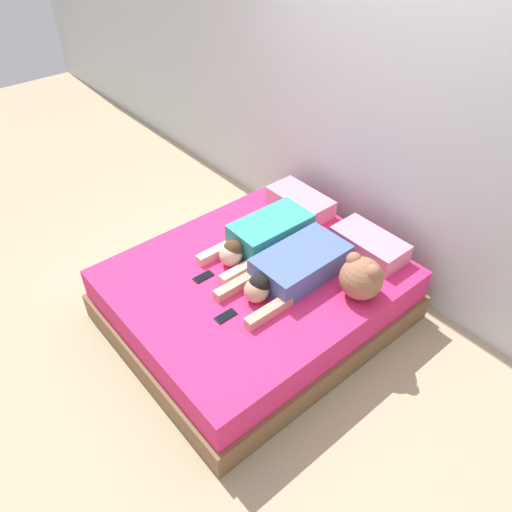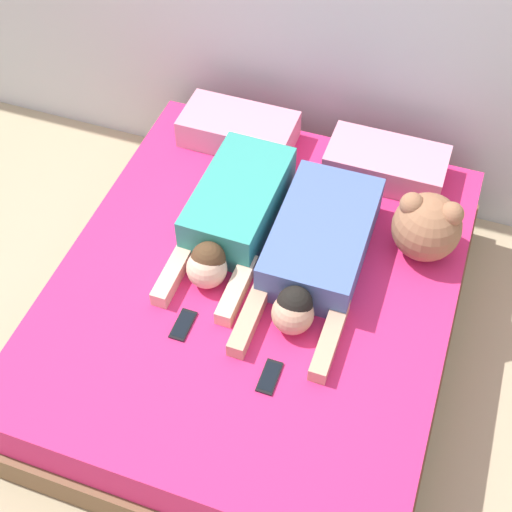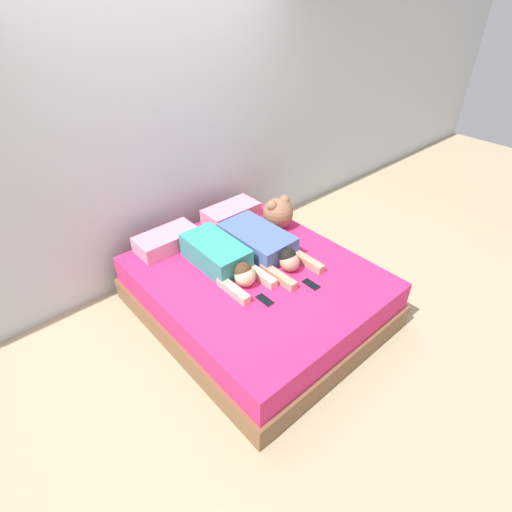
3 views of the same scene
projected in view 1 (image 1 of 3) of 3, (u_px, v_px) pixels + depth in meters
ground_plane at (256, 316)px, 3.89m from camera, size 12.00×12.00×0.00m
wall_back at (377, 118)px, 3.63m from camera, size 12.00×0.06×2.60m
bed at (256, 295)px, 3.75m from camera, size 1.71×2.00×0.46m
pillow_head_left at (300, 202)px, 4.16m from camera, size 0.56×0.29×0.15m
pillow_head_right at (369, 244)px, 3.73m from camera, size 0.56×0.29×0.15m
person_left at (263, 236)px, 3.75m from camera, size 0.35×0.89×0.21m
person_right at (293, 268)px, 3.49m from camera, size 0.40×0.97×0.20m
cell_phone_left at (203, 277)px, 3.55m from camera, size 0.07×0.15×0.01m
cell_phone_right at (226, 316)px, 3.26m from camera, size 0.07×0.15×0.01m
plush_toy at (361, 277)px, 3.32m from camera, size 0.30×0.30×0.31m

